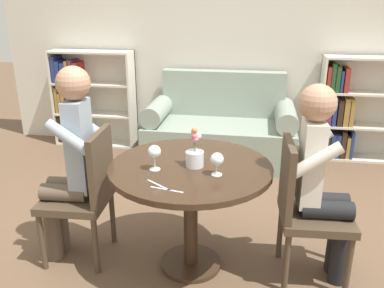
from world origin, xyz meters
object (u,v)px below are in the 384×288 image
at_px(wine_glass_left, 154,152).
at_px(flower_vase, 195,155).
at_px(chair_right, 304,205).
at_px(chair_left, 86,190).
at_px(bookshelf_left, 85,99).
at_px(wine_glass_right, 217,160).
at_px(person_right, 322,179).
at_px(person_left, 70,161).
at_px(couch, 220,131).
at_px(bookshelf_right, 351,112).

distance_m(wine_glass_left, flower_vase, 0.24).
xyz_separation_m(chair_right, wine_glass_left, (-0.89, -0.12, 0.33)).
relative_size(chair_left, flower_vase, 3.67).
distance_m(bookshelf_left, wine_glass_right, 2.97).
distance_m(wine_glass_right, flower_vase, 0.18).
xyz_separation_m(person_right, wine_glass_right, (-0.61, -0.15, 0.14)).
height_order(chair_left, wine_glass_right, chair_left).
bearing_deg(person_left, chair_left, 91.85).
height_order(couch, wine_glass_left, couch).
distance_m(chair_right, flower_vase, 0.73).
relative_size(chair_right, person_right, 0.73).
distance_m(bookshelf_right, wine_glass_left, 2.82).
bearing_deg(chair_right, flower_vase, 89.19).
xyz_separation_m(bookshelf_left, person_right, (2.43, -2.18, 0.13)).
relative_size(bookshelf_right, person_right, 0.90).
bearing_deg(chair_right, person_right, -87.59).
distance_m(couch, flower_vase, 2.01).
relative_size(couch, person_right, 1.27).
height_order(person_left, flower_vase, person_left).
relative_size(chair_right, wine_glass_right, 6.65).
height_order(bookshelf_left, bookshelf_right, same).
bearing_deg(bookshelf_right, person_right, -105.56).
height_order(chair_right, person_left, person_left).
height_order(bookshelf_right, flower_vase, bookshelf_right).
distance_m(chair_left, wine_glass_right, 0.93).
relative_size(person_right, wine_glass_right, 9.15).
xyz_separation_m(couch, bookshelf_left, (-1.65, 0.27, 0.23)).
bearing_deg(wine_glass_right, person_right, 13.58).
bearing_deg(wine_glass_left, wine_glass_right, -2.56).
bearing_deg(couch, flower_vase, -89.22).
bearing_deg(person_left, chair_right, 88.58).
bearing_deg(bookshelf_left, bookshelf_right, -0.01).
bearing_deg(person_right, person_left, 87.97).
distance_m(couch, person_left, 2.14).
xyz_separation_m(bookshelf_left, person_left, (0.87, -2.22, 0.16)).
bearing_deg(bookshelf_left, flower_vase, -52.88).
height_order(bookshelf_left, flower_vase, bookshelf_left).
height_order(chair_right, flower_vase, flower_vase).
bearing_deg(couch, wine_glass_right, -85.25).
height_order(chair_right, person_right, person_right).
bearing_deg(person_right, flower_vase, 89.56).
relative_size(chair_left, wine_glass_left, 5.88).
xyz_separation_m(bookshelf_left, wine_glass_left, (1.45, -2.31, 0.29)).
xyz_separation_m(couch, chair_left, (-0.70, -1.94, 0.18)).
relative_size(chair_left, chair_right, 1.00).
bearing_deg(chair_right, person_left, 87.70).
bearing_deg(chair_left, bookshelf_left, -159.25).
bearing_deg(flower_vase, couch, 90.78).
relative_size(bookshelf_left, chair_left, 1.23).
height_order(person_left, wine_glass_right, person_left).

